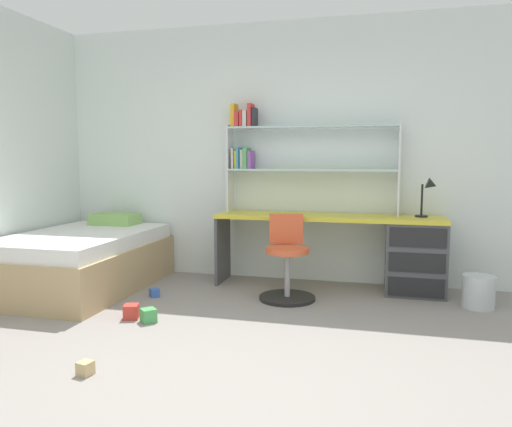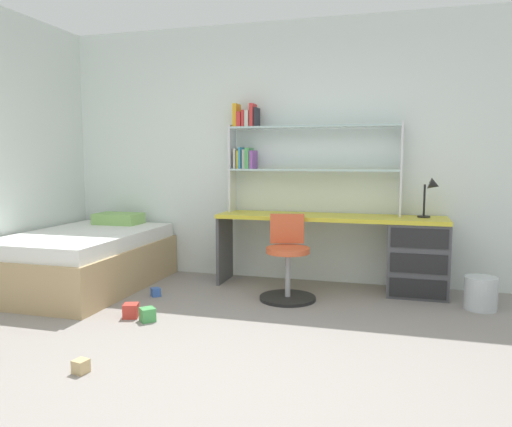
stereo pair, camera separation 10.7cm
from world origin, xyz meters
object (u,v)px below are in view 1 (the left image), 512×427
(bed_platform, at_px, (82,260))
(waste_bin, at_px, (479,292))
(desk, at_px, (390,250))
(swivel_chair, at_px, (287,266))
(toy_block_green_2, at_px, (148,315))
(toy_block_red_0, at_px, (131,312))
(toy_block_natural_1, at_px, (85,368))
(desk_lamp, at_px, (429,191))
(bookshelf_hutch, at_px, (285,148))
(toy_block_blue_3, at_px, (155,293))

(bed_platform, distance_m, waste_bin, 3.74)
(desk, relative_size, swivel_chair, 2.88)
(swivel_chair, bearing_deg, toy_block_green_2, -135.30)
(toy_block_green_2, bearing_deg, bed_platform, 144.79)
(waste_bin, bearing_deg, toy_block_green_2, -157.77)
(toy_block_red_0, bearing_deg, bed_platform, 141.69)
(bed_platform, bearing_deg, toy_block_natural_1, -56.09)
(desk_lamp, xyz_separation_m, waste_bin, (0.41, -0.39, -0.85))
(desk_lamp, distance_m, waste_bin, 1.02)
(desk, xyz_separation_m, desk_lamp, (0.34, 0.04, 0.57))
(toy_block_green_2, bearing_deg, bookshelf_hutch, 62.78)
(desk_lamp, bearing_deg, toy_block_blue_3, -162.54)
(toy_block_natural_1, bearing_deg, toy_block_green_2, 94.27)
(toy_block_red_0, relative_size, toy_block_blue_3, 1.45)
(toy_block_red_0, xyz_separation_m, toy_block_blue_3, (-0.10, 0.63, -0.02))
(bookshelf_hutch, distance_m, swivel_chair, 1.27)
(desk_lamp, relative_size, toy_block_green_2, 3.52)
(desk, xyz_separation_m, swivel_chair, (-0.93, -0.49, -0.11))
(bookshelf_hutch, xyz_separation_m, toy_block_green_2, (-0.80, -1.56, -1.35))
(desk_lamp, height_order, toy_block_blue_3, desk_lamp)
(waste_bin, height_order, toy_block_red_0, waste_bin)
(desk, xyz_separation_m, bookshelf_hutch, (-1.07, 0.14, 0.99))
(swivel_chair, distance_m, waste_bin, 1.69)
(bed_platform, relative_size, toy_block_green_2, 16.57)
(bookshelf_hutch, relative_size, swivel_chair, 2.25)
(desk_lamp, distance_m, bed_platform, 3.46)
(desk_lamp, relative_size, waste_bin, 1.35)
(desk_lamp, xyz_separation_m, swivel_chair, (-1.27, -0.52, -0.69))
(desk_lamp, height_order, toy_block_natural_1, desk_lamp)
(swivel_chair, bearing_deg, desk_lamp, 22.38)
(desk_lamp, bearing_deg, swivel_chair, -157.62)
(bookshelf_hutch, height_order, swivel_chair, bookshelf_hutch)
(waste_bin, relative_size, toy_block_red_0, 2.45)
(toy_block_green_2, distance_m, toy_block_blue_3, 0.73)
(waste_bin, height_order, toy_block_green_2, waste_bin)
(toy_block_natural_1, height_order, toy_block_blue_3, toy_block_natural_1)
(bed_platform, xyz_separation_m, toy_block_green_2, (1.11, -0.78, -0.23))
(swivel_chair, bearing_deg, waste_bin, 4.64)
(desk, distance_m, waste_bin, 0.87)
(toy_block_green_2, xyz_separation_m, toy_block_blue_3, (-0.28, 0.67, -0.01))
(desk_lamp, xyz_separation_m, toy_block_natural_1, (-2.14, -2.43, -0.95))
(desk, relative_size, toy_block_green_2, 20.57)
(desk, bearing_deg, swivel_chair, -152.36)
(toy_block_green_2, bearing_deg, desk, 37.19)
(desk, distance_m, toy_block_red_0, 2.49)
(desk_lamp, bearing_deg, bed_platform, -168.55)
(waste_bin, bearing_deg, bookshelf_hutch, 165.04)
(desk, bearing_deg, bookshelf_hutch, 172.76)
(waste_bin, xyz_separation_m, toy_block_natural_1, (-2.54, -2.05, -0.10))
(waste_bin, bearing_deg, bed_platform, -175.61)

